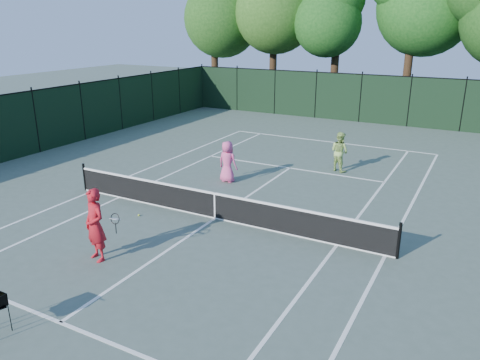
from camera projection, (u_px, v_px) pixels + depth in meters
The scene contains 15 objects.
ground at pixel (215, 218), 15.36m from camera, with size 90.00×90.00×0.00m, color #4A5B50.
sideline_doubles_left at pixel (92, 191), 17.82m from camera, with size 0.10×23.77×0.01m, color white.
sideline_doubles_right at pixel (385, 256), 12.89m from camera, with size 0.10×23.77×0.01m, color white.
sideline_singles_left at pixel (119, 197), 17.20m from camera, with size 0.10×23.77×0.01m, color white.
sideline_singles_right at pixel (337, 245), 13.50m from camera, with size 0.10×23.77×0.01m, color white.
baseline_far at pixel (329, 142), 25.27m from camera, with size 10.97×0.10×0.01m, color white.
service_line_near at pixel (60, 322), 10.01m from camera, with size 8.23×0.10×0.01m, color white.
service_line_far at pixel (290, 168), 20.69m from camera, with size 8.23×0.10×0.01m, color white.
center_service_line at pixel (215, 218), 15.35m from camera, with size 0.10×12.80×0.01m, color white.
tennis_net at pixel (215, 205), 15.20m from camera, with size 11.69×0.09×1.06m.
fence_far at pixel (360, 99), 29.90m from camera, with size 24.00×0.05×3.00m, color black.
coach at pixel (95, 225), 12.39m from camera, with size 1.10×0.67×2.01m.
player_pink at pixel (228, 162), 18.67m from camera, with size 0.86×0.60×1.67m.
player_green at pixel (340, 152), 20.06m from camera, with size 1.03×0.93×1.72m.
loose_ball_midcourt at pixel (139, 215), 15.53m from camera, with size 0.07×0.07×0.07m, color #CCE52E.
Camera 1 is at (7.43, -12.07, 6.09)m, focal length 35.00 mm.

